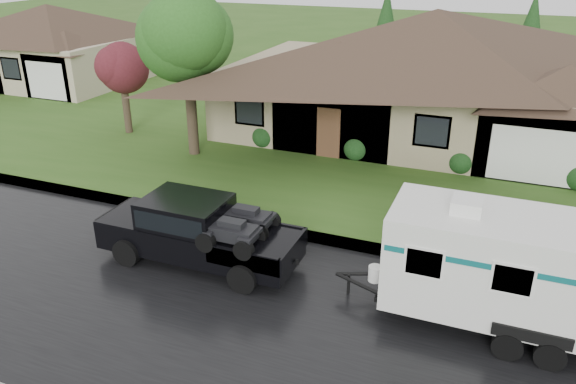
{
  "coord_description": "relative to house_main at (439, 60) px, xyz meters",
  "views": [
    {
      "loc": [
        5.46,
        -12.15,
        8.31
      ],
      "look_at": [
        -0.23,
        2.0,
        1.57
      ],
      "focal_mm": 35.0,
      "sensor_mm": 36.0,
      "label": 1
    }
  ],
  "objects": [
    {
      "name": "tree_left_green",
      "position": [
        -8.96,
        -6.53,
        1.26
      ],
      "size": [
        4.09,
        4.09,
        6.77
      ],
      "color": "#382B1E",
      "rests_on": "lawn"
    },
    {
      "name": "curb",
      "position": [
        -2.29,
        -11.59,
        -3.52
      ],
      "size": [
        140.0,
        0.5,
        0.15
      ],
      "primitive_type": "cube",
      "color": "gray",
      "rests_on": "ground"
    },
    {
      "name": "house_main",
      "position": [
        0.0,
        0.0,
        0.0
      ],
      "size": [
        19.44,
        10.8,
        6.9
      ],
      "color": "tan",
      "rests_on": "lawn"
    },
    {
      "name": "tree_red",
      "position": [
        -13.35,
        -5.12,
        -0.44
      ],
      "size": [
        2.62,
        2.62,
        4.33
      ],
      "color": "#382B1E",
      "rests_on": "lawn"
    },
    {
      "name": "road",
      "position": [
        -2.29,
        -15.84,
        -3.59
      ],
      "size": [
        140.0,
        8.0,
        0.01
      ],
      "primitive_type": "cube",
      "color": "black",
      "rests_on": "ground"
    },
    {
      "name": "travel_trailer",
      "position": [
        4.36,
        -14.02,
        -1.92
      ],
      "size": [
        7.03,
        2.47,
        3.15
      ],
      "color": "silver",
      "rests_on": "ground"
    },
    {
      "name": "ground",
      "position": [
        -2.29,
        -13.84,
        -3.59
      ],
      "size": [
        140.0,
        140.0,
        0.0
      ],
      "primitive_type": "plane",
      "color": "#30541A",
      "rests_on": "ground"
    },
    {
      "name": "shrub_row",
      "position": [
        -0.29,
        -4.54,
        -2.94
      ],
      "size": [
        13.6,
        1.0,
        1.0
      ],
      "color": "#143814",
      "rests_on": "lawn"
    },
    {
      "name": "lawn",
      "position": [
        -2.29,
        1.16,
        -3.52
      ],
      "size": [
        140.0,
        26.0,
        0.15
      ],
      "primitive_type": "cube",
      "color": "#30541A",
      "rests_on": "ground"
    },
    {
      "name": "pickup_truck",
      "position": [
        -4.44,
        -14.02,
        -2.57
      ],
      "size": [
        5.7,
        2.17,
        1.9
      ],
      "color": "black",
      "rests_on": "ground"
    },
    {
      "name": "house_far",
      "position": [
        -24.07,
        2.02,
        -0.62
      ],
      "size": [
        10.8,
        8.64,
        5.8
      ],
      "color": "tan",
      "rests_on": "lawn"
    }
  ]
}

